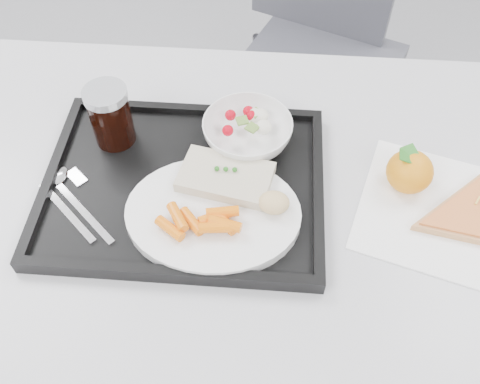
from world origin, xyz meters
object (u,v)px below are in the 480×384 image
at_px(chair, 319,28).
at_px(tray, 184,186).
at_px(tangerine, 410,171).
at_px(table, 254,232).
at_px(pizza_slice, 473,217).
at_px(cola_glass, 110,115).
at_px(salad_bowl, 247,132).
at_px(dinner_plate, 213,214).

relative_size(chair, tray, 2.07).
height_order(chair, tangerine, chair).
relative_size(table, tray, 2.67).
bearing_deg(pizza_slice, tangerine, 146.34).
xyz_separation_m(cola_glass, pizza_slice, (0.59, -0.12, -0.06)).
distance_m(chair, pizza_slice, 0.85).
distance_m(salad_bowl, cola_glass, 0.23).
xyz_separation_m(salad_bowl, pizza_slice, (0.36, -0.13, -0.03)).
distance_m(tray, tangerine, 0.36).
distance_m(salad_bowl, tangerine, 0.27).
bearing_deg(chair, table, -99.95).
height_order(chair, cola_glass, chair).
xyz_separation_m(chair, tangerine, (0.11, -0.73, 0.25)).
distance_m(chair, dinner_plate, 0.88).
bearing_deg(cola_glass, tangerine, -6.38).
xyz_separation_m(table, tangerine, (0.25, 0.07, 0.10)).
height_order(tray, pizza_slice, tray).
bearing_deg(dinner_plate, chair, 76.32).
height_order(table, tangerine, tangerine).
height_order(dinner_plate, cola_glass, cola_glass).
bearing_deg(chair, dinner_plate, -103.68).
relative_size(chair, dinner_plate, 3.44).
height_order(tray, dinner_plate, dinner_plate).
distance_m(dinner_plate, tangerine, 0.32).
relative_size(chair, tangerine, 11.61).
xyz_separation_m(tangerine, pizza_slice, (0.10, -0.06, -0.02)).
height_order(table, dinner_plate, dinner_plate).
bearing_deg(dinner_plate, tray, 130.95).
bearing_deg(dinner_plate, pizza_slice, 4.97).
relative_size(chair, pizza_slice, 3.69).
relative_size(salad_bowl, cola_glass, 1.41).
relative_size(tray, tangerine, 5.62).
bearing_deg(pizza_slice, dinner_plate, -175.03).
height_order(cola_glass, pizza_slice, cola_glass).
height_order(table, tray, tray).
height_order(salad_bowl, tangerine, tangerine).
xyz_separation_m(salad_bowl, cola_glass, (-0.23, -0.01, 0.03)).
bearing_deg(cola_glass, pizza_slice, -11.44).
xyz_separation_m(dinner_plate, salad_bowl, (0.04, 0.16, 0.01)).
xyz_separation_m(table, dinner_plate, (-0.06, -0.03, 0.09)).
height_order(table, chair, chair).
distance_m(chair, tray, 0.84).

